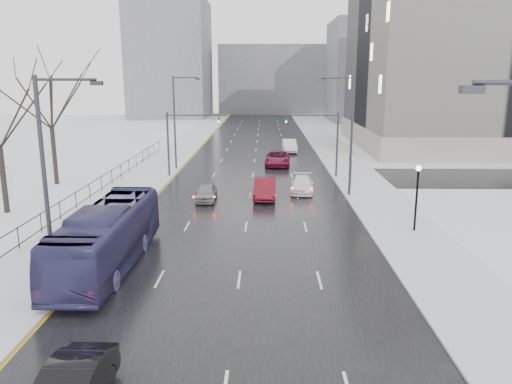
# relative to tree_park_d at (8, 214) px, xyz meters

# --- Properties ---
(road) EXTENTS (16.00, 150.00, 0.04)m
(road) POSITION_rel_tree_park_d_xyz_m (17.80, 26.00, 0.02)
(road) COLOR black
(road) RESTS_ON ground
(cross_road) EXTENTS (130.00, 10.00, 0.04)m
(cross_road) POSITION_rel_tree_park_d_xyz_m (17.80, 14.00, 0.02)
(cross_road) COLOR black
(cross_road) RESTS_ON ground
(sidewalk_left) EXTENTS (5.00, 150.00, 0.16)m
(sidewalk_left) POSITION_rel_tree_park_d_xyz_m (7.30, 26.00, 0.08)
(sidewalk_left) COLOR silver
(sidewalk_left) RESTS_ON ground
(sidewalk_right) EXTENTS (5.00, 150.00, 0.16)m
(sidewalk_right) POSITION_rel_tree_park_d_xyz_m (28.30, 26.00, 0.08)
(sidewalk_right) COLOR silver
(sidewalk_right) RESTS_ON ground
(park_strip) EXTENTS (14.00, 150.00, 0.12)m
(park_strip) POSITION_rel_tree_park_d_xyz_m (-2.20, 26.00, 0.06)
(park_strip) COLOR white
(park_strip) RESTS_ON ground
(tree_park_d) EXTENTS (8.75, 8.75, 12.50)m
(tree_park_d) POSITION_rel_tree_park_d_xyz_m (0.00, 0.00, 0.00)
(tree_park_d) COLOR black
(tree_park_d) RESTS_ON ground
(tree_park_e) EXTENTS (9.45, 9.45, 13.50)m
(tree_park_e) POSITION_rel_tree_park_d_xyz_m (-0.40, 10.00, 0.00)
(tree_park_e) COLOR black
(tree_park_e) RESTS_ON ground
(iron_fence) EXTENTS (0.06, 70.00, 1.30)m
(iron_fence) POSITION_rel_tree_park_d_xyz_m (4.80, -4.00, 0.91)
(iron_fence) COLOR black
(iron_fence) RESTS_ON sidewalk_left
(streetlight_r_mid) EXTENTS (2.95, 0.25, 10.00)m
(streetlight_r_mid) POSITION_rel_tree_park_d_xyz_m (25.97, 6.00, 5.62)
(streetlight_r_mid) COLOR #2D2D33
(streetlight_r_mid) RESTS_ON ground
(streetlight_l_near) EXTENTS (2.95, 0.25, 10.00)m
(streetlight_l_near) POSITION_rel_tree_park_d_xyz_m (9.63, -14.00, 5.62)
(streetlight_l_near) COLOR #2D2D33
(streetlight_l_near) RESTS_ON ground
(streetlight_l_far) EXTENTS (2.95, 0.25, 10.00)m
(streetlight_l_far) POSITION_rel_tree_park_d_xyz_m (9.63, 18.00, 5.62)
(streetlight_l_far) COLOR #2D2D33
(streetlight_l_far) RESTS_ON ground
(lamppost_r_mid) EXTENTS (0.36, 0.36, 4.28)m
(lamppost_r_mid) POSITION_rel_tree_park_d_xyz_m (28.80, -4.00, 2.94)
(lamppost_r_mid) COLOR black
(lamppost_r_mid) RESTS_ON sidewalk_right
(mast_signal_right) EXTENTS (6.10, 0.33, 6.50)m
(mast_signal_right) POSITION_rel_tree_park_d_xyz_m (25.13, 14.00, 4.11)
(mast_signal_right) COLOR #2D2D33
(mast_signal_right) RESTS_ON ground
(mast_signal_left) EXTENTS (6.10, 0.33, 6.50)m
(mast_signal_left) POSITION_rel_tree_park_d_xyz_m (10.47, 14.00, 4.11)
(mast_signal_left) COLOR #2D2D33
(mast_signal_left) RESTS_ON ground
(no_uturn_sign) EXTENTS (0.60, 0.06, 2.70)m
(no_uturn_sign) POSITION_rel_tree_park_d_xyz_m (27.00, 10.00, 2.30)
(no_uturn_sign) COLOR #2D2D33
(no_uturn_sign) RESTS_ON sidewalk_right
(civic_building) EXTENTS (41.00, 31.00, 24.80)m
(civic_building) POSITION_rel_tree_park_d_xyz_m (52.80, 38.00, 11.21)
(civic_building) COLOR gray
(civic_building) RESTS_ON ground
(bldg_far_right) EXTENTS (24.00, 20.00, 22.00)m
(bldg_far_right) POSITION_rel_tree_park_d_xyz_m (45.80, 81.00, 11.00)
(bldg_far_right) COLOR slate
(bldg_far_right) RESTS_ON ground
(bldg_far_left) EXTENTS (18.00, 22.00, 28.00)m
(bldg_far_left) POSITION_rel_tree_park_d_xyz_m (-4.20, 91.00, 14.00)
(bldg_far_left) COLOR slate
(bldg_far_left) RESTS_ON ground
(bldg_far_center) EXTENTS (30.00, 18.00, 18.00)m
(bldg_far_center) POSITION_rel_tree_park_d_xyz_m (21.80, 106.00, 9.00)
(bldg_far_center) COLOR slate
(bldg_far_center) RESTS_ON ground
(bus) EXTENTS (2.90, 11.94, 3.32)m
(bus) POSITION_rel_tree_park_d_xyz_m (10.80, -10.34, 1.70)
(bus) COLOR navy
(bus) RESTS_ON road
(sedan_center_near) EXTENTS (1.63, 3.93, 1.33)m
(sedan_center_near) POSITION_rel_tree_park_d_xyz_m (14.30, 4.18, 0.71)
(sedan_center_near) COLOR gray
(sedan_center_near) RESTS_ON road
(sedan_right_near) EXTENTS (1.91, 5.11, 1.67)m
(sedan_right_near) POSITION_rel_tree_park_d_xyz_m (19.07, 5.10, 0.87)
(sedan_right_near) COLOR maroon
(sedan_right_near) RESTS_ON road
(sedan_right_cross) EXTENTS (3.05, 6.01, 1.63)m
(sedan_right_cross) POSITION_rel_tree_park_d_xyz_m (20.49, 20.68, 0.85)
(sedan_right_cross) COLOR maroon
(sedan_right_cross) RESTS_ON road
(sedan_right_far) EXTENTS (2.29, 4.88, 1.38)m
(sedan_right_far) POSITION_rel_tree_park_d_xyz_m (22.30, 7.39, 0.73)
(sedan_right_far) COLOR white
(sedan_right_far) RESTS_ON road
(sedan_right_distant) EXTENTS (1.93, 5.16, 1.69)m
(sedan_right_distant) POSITION_rel_tree_park_d_xyz_m (22.30, 31.11, 0.88)
(sedan_right_distant) COLOR silver
(sedan_right_distant) RESTS_ON road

